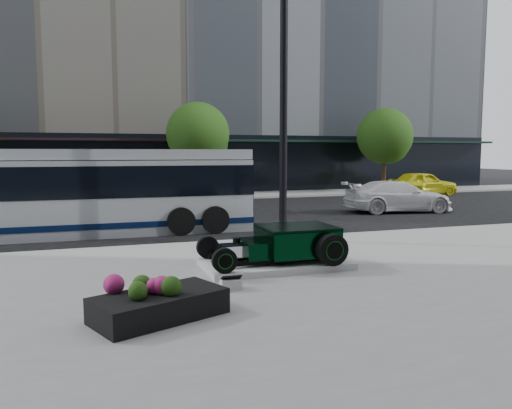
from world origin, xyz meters
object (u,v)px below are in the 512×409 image
object	(u,v)px
hot_rod	(288,242)
white_sedan	(398,196)
flower_planter	(159,303)
transit_bus	(76,192)
yellow_taxi	(423,183)
lamppost	(283,121)

from	to	relation	value
hot_rod	white_sedan	xyz separation A→B (m)	(9.43, 9.32, 0.04)
flower_planter	transit_bus	xyz separation A→B (m)	(-1.47, 10.06, 1.12)
yellow_taxi	transit_bus	bearing A→B (deg)	112.43
hot_rod	lamppost	distance (m)	4.76
hot_rod	flower_planter	world-z (taller)	hot_rod
white_sedan	yellow_taxi	distance (m)	10.10
flower_planter	hot_rod	bearing A→B (deg)	39.34
lamppost	transit_bus	xyz separation A→B (m)	(-6.12, 3.81, -2.27)
lamppost	flower_planter	xyz separation A→B (m)	(-4.65, -6.25, -3.39)
lamppost	yellow_taxi	world-z (taller)	lamppost
hot_rod	yellow_taxi	bearing A→B (deg)	45.56
lamppost	flower_planter	bearing A→B (deg)	-126.67
flower_planter	transit_bus	size ratio (longest dim) A/B	0.19
hot_rod	lamppost	bearing A→B (deg)	70.39
flower_planter	white_sedan	distance (m)	17.68
hot_rod	flower_planter	xyz separation A→B (m)	(-3.43, -2.81, -0.33)
flower_planter	yellow_taxi	distance (m)	27.77
white_sedan	yellow_taxi	xyz separation A→B (m)	(6.92, 7.36, 0.05)
flower_planter	transit_bus	bearing A→B (deg)	98.29
hot_rod	lamppost	xyz separation A→B (m)	(1.23, 3.44, 3.06)
flower_planter	yellow_taxi	size ratio (longest dim) A/B	0.51
lamppost	white_sedan	xyz separation A→B (m)	(8.21, 5.88, -3.02)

